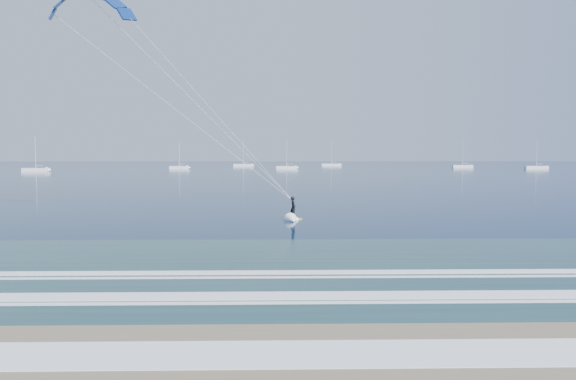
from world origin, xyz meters
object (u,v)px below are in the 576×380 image
(sailboat_5, at_px, (462,166))
(sailboat_3, at_px, (287,167))
(kitesurfer_rig, at_px, (193,101))
(sailboat_0, at_px, (36,170))
(sailboat_2, at_px, (243,165))
(sailboat_1, at_px, (179,167))
(sailboat_6, at_px, (536,167))
(sailboat_4, at_px, (331,165))

(sailboat_5, bearing_deg, sailboat_3, -165.33)
(kitesurfer_rig, height_order, sailboat_0, kitesurfer_rig)
(sailboat_3, distance_m, sailboat_5, 80.18)
(sailboat_2, relative_size, sailboat_5, 1.07)
(sailboat_0, height_order, sailboat_1, sailboat_0)
(sailboat_5, bearing_deg, sailboat_6, -41.31)
(sailboat_1, bearing_deg, sailboat_0, -143.30)
(kitesurfer_rig, height_order, sailboat_3, kitesurfer_rig)
(kitesurfer_rig, xyz_separation_m, sailboat_5, (87.91, 181.66, -9.20))
(sailboat_0, bearing_deg, kitesurfer_rig, -60.54)
(sailboat_0, height_order, sailboat_3, sailboat_0)
(sailboat_3, relative_size, sailboat_6, 0.95)
(sailboat_1, relative_size, sailboat_6, 0.86)
(sailboat_3, distance_m, sailboat_4, 63.94)
(sailboat_0, bearing_deg, sailboat_4, 39.29)
(sailboat_2, bearing_deg, kitesurfer_rig, -87.24)
(sailboat_1, relative_size, sailboat_2, 0.82)
(sailboat_3, height_order, sailboat_6, sailboat_6)
(sailboat_4, distance_m, sailboat_6, 96.43)
(sailboat_4, xyz_separation_m, sailboat_5, (53.71, -39.02, -0.01))
(sailboat_4, bearing_deg, sailboat_0, -140.71)
(sailboat_6, bearing_deg, sailboat_5, 138.69)
(kitesurfer_rig, distance_m, sailboat_4, 223.50)
(sailboat_5, bearing_deg, sailboat_0, -162.93)
(sailboat_5, relative_size, sailboat_6, 0.98)
(sailboat_2, bearing_deg, sailboat_6, -21.38)
(sailboat_3, bearing_deg, sailboat_1, 177.64)
(sailboat_4, bearing_deg, sailboat_1, -139.17)
(sailboat_1, height_order, sailboat_2, sailboat_2)
(sailboat_4, height_order, sailboat_6, sailboat_4)
(sailboat_4, bearing_deg, sailboat_5, -36.00)
(kitesurfer_rig, xyz_separation_m, sailboat_3, (10.34, 161.36, -9.20))
(sailboat_6, bearing_deg, sailboat_4, 142.34)
(sailboat_0, distance_m, sailboat_1, 52.41)
(sailboat_2, height_order, sailboat_3, sailboat_2)
(sailboat_6, bearing_deg, sailboat_1, 179.46)
(kitesurfer_rig, bearing_deg, sailboat_4, 81.19)
(kitesurfer_rig, bearing_deg, sailboat_2, 92.76)
(sailboat_0, height_order, sailboat_6, sailboat_6)
(sailboat_3, height_order, sailboat_5, sailboat_5)
(sailboat_3, relative_size, sailboat_4, 0.86)
(sailboat_0, xyz_separation_m, sailboat_6, (184.98, 29.97, 0.00))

